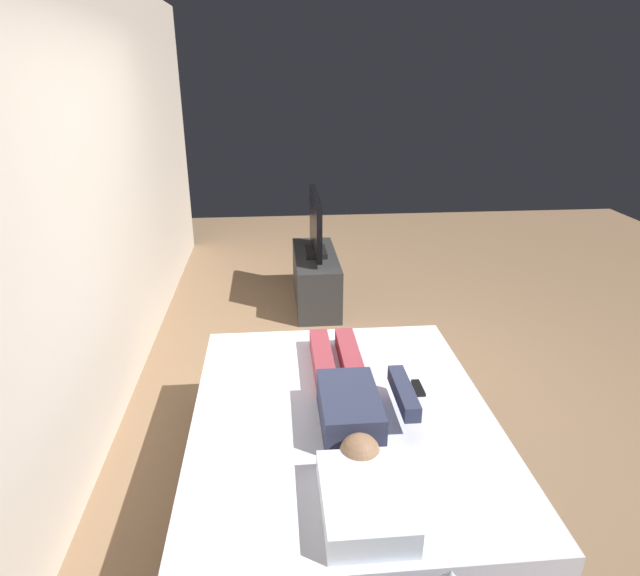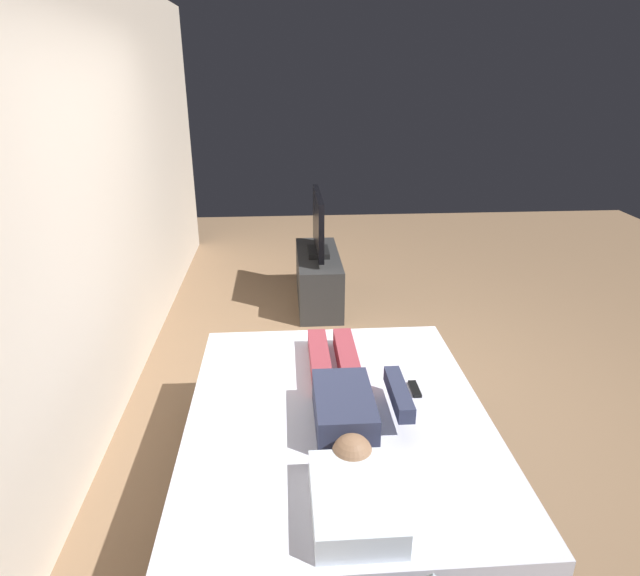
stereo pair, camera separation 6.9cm
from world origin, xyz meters
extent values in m
plane|color=#8C6B4C|center=(0.00, 0.00, 0.00)|extent=(10.00, 10.00, 0.00)
cube|color=beige|center=(0.40, 1.64, 1.40)|extent=(6.40, 0.10, 2.80)
cube|color=#333338|center=(-1.04, 0.22, 0.15)|extent=(1.98, 1.60, 0.30)
cube|color=white|center=(-1.04, 0.22, 0.42)|extent=(1.90, 1.52, 0.24)
cube|color=white|center=(-1.71, 0.22, 0.60)|extent=(0.48, 0.34, 0.12)
cube|color=#2D334C|center=(-1.14, 0.21, 0.63)|extent=(0.48, 0.28, 0.18)
sphere|color=#936B4C|center=(-1.47, 0.21, 0.63)|extent=(0.18, 0.18, 0.18)
cube|color=#993842|center=(-0.60, 0.13, 0.60)|extent=(0.60, 0.11, 0.11)
cube|color=#993842|center=(-0.60, 0.29, 0.60)|extent=(0.60, 0.11, 0.11)
cube|color=#2D334C|center=(-1.08, -0.07, 0.67)|extent=(0.40, 0.08, 0.08)
cube|color=black|center=(-0.86, -0.21, 0.55)|extent=(0.15, 0.04, 0.02)
cube|color=#2D2D2D|center=(1.60, 0.15, 0.25)|extent=(1.10, 0.40, 0.50)
cube|color=black|center=(1.60, 0.15, 0.53)|extent=(0.32, 0.20, 0.05)
cube|color=black|center=(1.60, 0.15, 0.82)|extent=(0.88, 0.05, 0.54)
camera|label=1|loc=(-3.34, 0.54, 2.17)|focal=30.51mm
camera|label=2|loc=(-3.34, 0.47, 2.17)|focal=30.51mm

